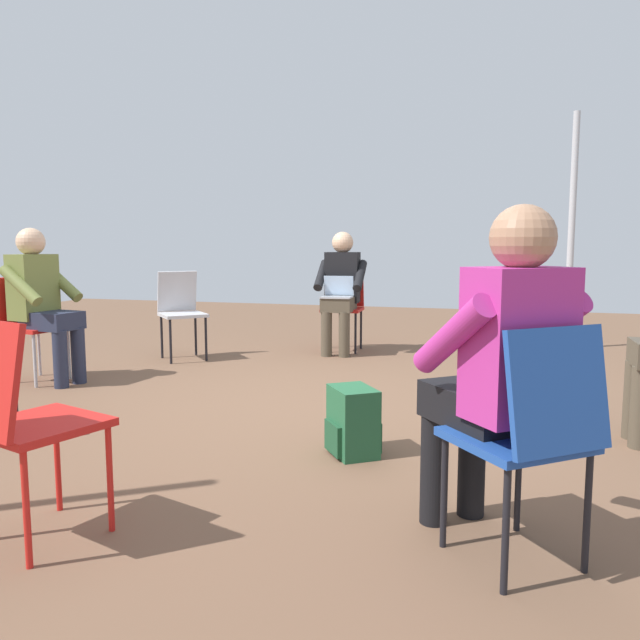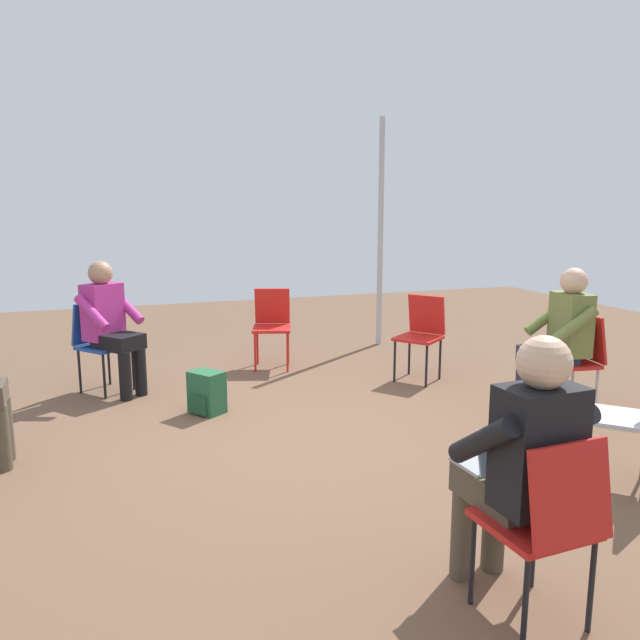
% 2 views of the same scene
% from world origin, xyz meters
% --- Properties ---
extents(ground_plane, '(14.00, 14.00, 0.00)m').
position_xyz_m(ground_plane, '(0.00, 0.00, 0.00)').
color(ground_plane, brown).
extents(chair_south, '(0.42, 0.46, 0.85)m').
position_xyz_m(chair_south, '(0.31, -2.34, 0.50)').
color(chair_south, red).
rests_on(chair_south, ground).
extents(chair_northwest, '(0.58, 0.58, 0.85)m').
position_xyz_m(chair_northwest, '(-1.38, 1.87, 0.50)').
color(chair_northwest, '#1E4799').
rests_on(chair_northwest, ground).
extents(chair_east, '(0.49, 0.45, 0.85)m').
position_xyz_m(chair_east, '(2.40, -0.15, 0.50)').
color(chair_east, red).
rests_on(chair_east, ground).
extents(chair_southeast, '(0.58, 0.58, 0.85)m').
position_xyz_m(chair_southeast, '(1.71, -1.41, 0.50)').
color(chair_southeast, '#B7B7BC').
rests_on(chair_southeast, ground).
extents(chair_north, '(0.50, 0.53, 0.85)m').
position_xyz_m(chair_north, '(0.39, 2.19, 0.50)').
color(chair_north, red).
rests_on(chair_north, ground).
extents(person_with_laptop, '(0.51, 0.54, 1.24)m').
position_xyz_m(person_with_laptop, '(0.30, -2.17, 0.69)').
color(person_with_laptop, '#4C4233').
rests_on(person_with_laptop, ground).
extents(person_in_magenta, '(0.63, 0.63, 1.24)m').
position_xyz_m(person_in_magenta, '(-1.27, 1.74, 0.69)').
color(person_in_magenta, black).
rests_on(person_in_magenta, ground).
extents(person_in_olive, '(0.56, 0.54, 1.24)m').
position_xyz_m(person_in_olive, '(2.23, -0.13, 0.69)').
color(person_in_olive, '#23283D').
rests_on(person_in_olive, ground).
extents(backpack_near_laptop_user, '(0.33, 0.34, 0.36)m').
position_xyz_m(backpack_near_laptop_user, '(-0.54, 0.88, 0.16)').
color(backpack_near_laptop_user, '#235B38').
rests_on(backpack_near_laptop_user, ground).
extents(tent_pole_far, '(0.07, 0.07, 2.47)m').
position_xyz_m(tent_pole_far, '(-1.97, -3.06, 1.23)').
color(tent_pole_far, '#B2B2B7').
rests_on(tent_pole_far, ground).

